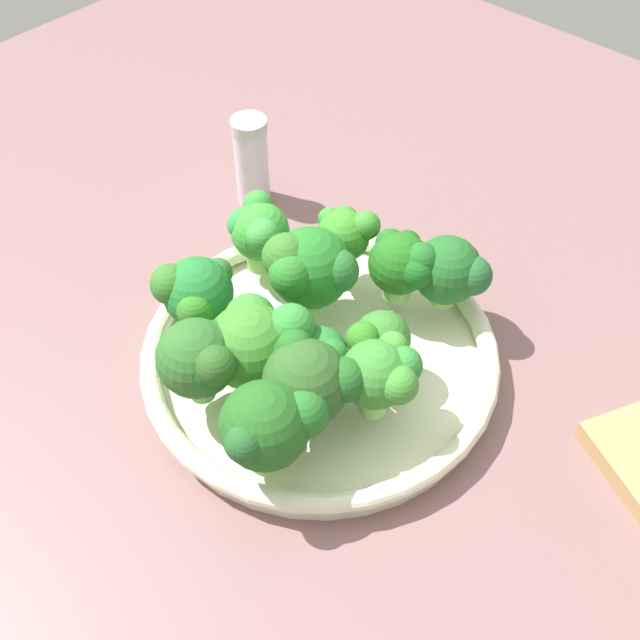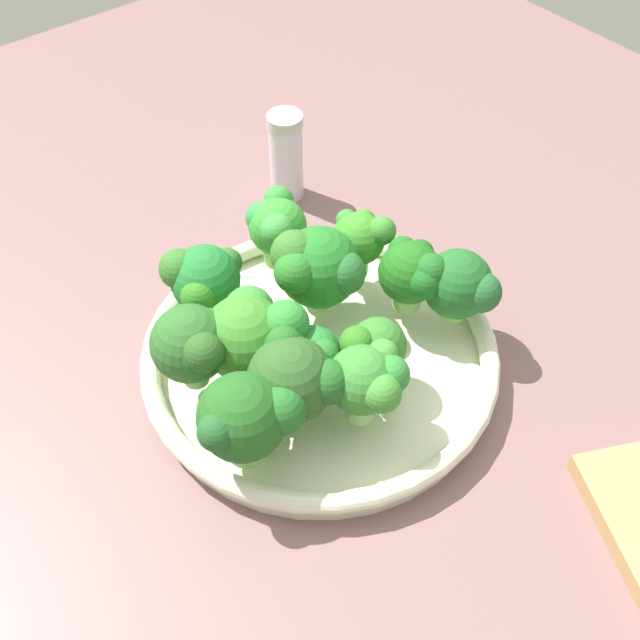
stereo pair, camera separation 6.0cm
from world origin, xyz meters
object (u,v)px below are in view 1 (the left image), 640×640
object	(u,v)px
broccoli_floret_8	(258,343)
broccoli_floret_2	(385,371)
broccoli_floret_6	(201,359)
broccoli_floret_7	(401,263)
broccoli_floret_9	(379,341)
broccoli_floret_10	(447,270)
broccoli_floret_3	(269,426)
bowl	(320,356)
broccoli_floret_11	(259,231)
broccoli_floret_4	(308,268)
broccoli_floret_1	(319,357)
pepper_shaker	(252,161)
broccoli_floret_12	(308,378)
broccoli_floret_5	(345,234)
broccoli_floret_0	(195,292)

from	to	relation	value
broccoli_floret_8	broccoli_floret_2	bearing A→B (deg)	25.32
broccoli_floret_6	broccoli_floret_2	bearing A→B (deg)	38.45
broccoli_floret_7	broccoli_floret_8	xyz separation A→B (cm)	(-2.26, -13.95, 0.27)
broccoli_floret_9	broccoli_floret_10	world-z (taller)	broccoli_floret_10
broccoli_floret_8	broccoli_floret_9	distance (cm)	9.09
broccoli_floret_3	broccoli_floret_7	bearing A→B (deg)	101.23
broccoli_floret_8	broccoli_floret_7	bearing A→B (deg)	80.80
bowl	broccoli_floret_2	world-z (taller)	broccoli_floret_2
broccoli_floret_11	broccoli_floret_2	bearing A→B (deg)	-14.67
broccoli_floret_3	broccoli_floret_4	world-z (taller)	broccoli_floret_4
broccoli_floret_1	pepper_shaker	world-z (taller)	pepper_shaker
broccoli_floret_1	broccoli_floret_12	bearing A→B (deg)	-61.27
broccoli_floret_5	broccoli_floret_12	size ratio (longest dim) A/B	0.83
broccoli_floret_2	broccoli_floret_7	world-z (taller)	broccoli_floret_2
broccoli_floret_10	broccoli_floret_3	bearing A→B (deg)	-88.32
pepper_shaker	broccoli_floret_5	bearing A→B (deg)	-13.36
broccoli_floret_2	broccoli_floret_8	bearing A→B (deg)	-154.68
broccoli_floret_1	broccoli_floret_10	bearing A→B (deg)	82.99
broccoli_floret_7	broccoli_floret_11	distance (cm)	12.30
broccoli_floret_1	broccoli_floret_7	size ratio (longest dim) A/B	0.85
broccoli_floret_12	broccoli_floret_6	bearing A→B (deg)	-150.74
broccoli_floret_6	broccoli_floret_8	distance (cm)	4.39
broccoli_floret_7	broccoli_floret_12	distance (cm)	14.51
broccoli_floret_0	broccoli_floret_8	xyz separation A→B (cm)	(7.44, -0.40, 0.21)
broccoli_floret_4	broccoli_floret_12	world-z (taller)	same
bowl	pepper_shaker	bearing A→B (deg)	149.63
broccoli_floret_6	broccoli_floret_7	world-z (taller)	broccoli_floret_6
bowl	broccoli_floret_6	bearing A→B (deg)	-106.48
broccoli_floret_8	broccoli_floret_6	bearing A→B (deg)	-111.60
broccoli_floret_3	pepper_shaker	world-z (taller)	broccoli_floret_3
broccoli_floret_2	pepper_shaker	xyz separation A→B (cm)	(-27.26, 12.90, -2.49)
broccoli_floret_2	broccoli_floret_6	size ratio (longest dim) A/B	0.94
broccoli_floret_10	broccoli_floret_12	world-z (taller)	broccoli_floret_12
bowl	broccoli_floret_12	distance (cm)	9.22
bowl	broccoli_floret_6	xyz separation A→B (cm)	(-2.80, -9.48, 5.83)
broccoli_floret_4	broccoli_floret_6	xyz separation A→B (cm)	(0.78, -11.95, -0.05)
broccoli_floret_7	broccoli_floret_9	size ratio (longest dim) A/B	1.13
bowl	broccoli_floret_6	world-z (taller)	broccoli_floret_6
broccoli_floret_4	broccoli_floret_5	distance (cm)	5.60
broccoli_floret_1	broccoli_floret_10	size ratio (longest dim) A/B	0.76
broccoli_floret_0	broccoli_floret_11	xyz separation A→B (cm)	(-1.42, 8.30, 0.14)
broccoli_floret_8	broccoli_floret_0	bearing A→B (deg)	176.95
broccoli_floret_4	broccoli_floret_9	bearing A→B (deg)	-7.44
broccoli_floret_2	broccoli_floret_11	xyz separation A→B (cm)	(-17.54, 4.59, -0.35)
broccoli_floret_3	broccoli_floret_11	xyz separation A→B (cm)	(-14.83, 13.44, -0.41)
broccoli_floret_3	broccoli_floret_12	world-z (taller)	broccoli_floret_12
pepper_shaker	broccoli_floret_11	bearing A→B (deg)	-40.52
broccoli_floret_2	pepper_shaker	world-z (taller)	broccoli_floret_2
broccoli_floret_12	broccoli_floret_0	bearing A→B (deg)	177.25
broccoli_floret_1	broccoli_floret_2	size ratio (longest dim) A/B	0.79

